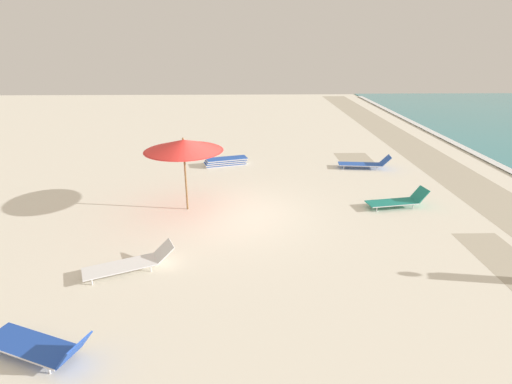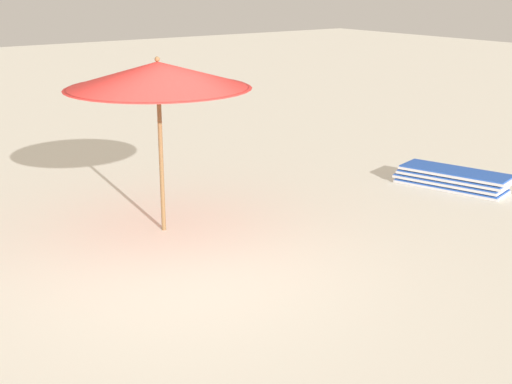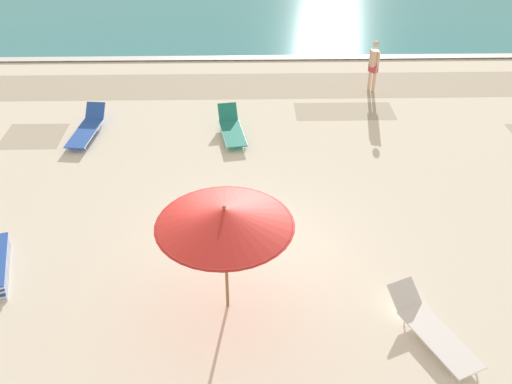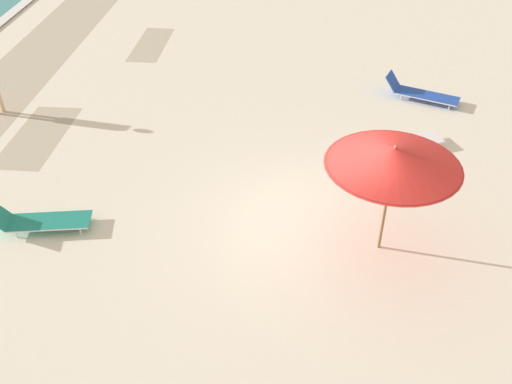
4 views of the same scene
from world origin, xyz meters
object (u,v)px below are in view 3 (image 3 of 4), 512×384
(beach_umbrella, at_px, (224,217))
(sun_lounger_near_water_left, at_px, (87,128))
(sun_lounger_beside_umbrella, at_px, (432,329))
(beachgoer_wading_adult, at_px, (374,63))
(sun_lounger_under_umbrella, at_px, (232,128))

(beach_umbrella, xyz_separation_m, sun_lounger_near_water_left, (-4.34, 7.15, -1.96))
(sun_lounger_beside_umbrella, distance_m, sun_lounger_near_water_left, 11.41)
(sun_lounger_beside_umbrella, relative_size, beachgoer_wading_adult, 1.25)
(beach_umbrella, distance_m, sun_lounger_under_umbrella, 7.31)
(beach_umbrella, xyz_separation_m, sun_lounger_under_umbrella, (-0.02, 7.05, -1.95))
(sun_lounger_under_umbrella, distance_m, sun_lounger_beside_umbrella, 8.78)
(sun_lounger_beside_umbrella, bearing_deg, sun_lounger_near_water_left, 111.34)
(beach_umbrella, xyz_separation_m, sun_lounger_beside_umbrella, (3.77, -0.88, -1.96))
(sun_lounger_beside_umbrella, xyz_separation_m, beachgoer_wading_adult, (0.96, 11.01, 0.79))
(sun_lounger_beside_umbrella, height_order, sun_lounger_near_water_left, sun_lounger_near_water_left)
(sun_lounger_under_umbrella, xyz_separation_m, sun_lounger_near_water_left, (-4.32, 0.10, -0.01))
(beach_umbrella, distance_m, sun_lounger_beside_umbrella, 4.34)
(sun_lounger_under_umbrella, bearing_deg, sun_lounger_near_water_left, 169.17)
(beach_umbrella, relative_size, beachgoer_wading_adult, 1.42)
(sun_lounger_under_umbrella, bearing_deg, beach_umbrella, -99.32)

